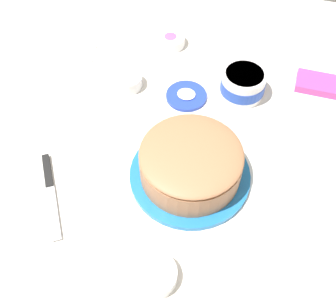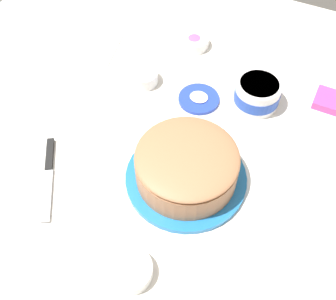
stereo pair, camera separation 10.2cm
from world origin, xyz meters
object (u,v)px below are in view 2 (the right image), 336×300
Objects in this scene: sprinkle_bowl_orange at (143,77)px; spreading_knife at (49,171)px; frosted_cake at (187,167)px; sprinkle_bowl_yellow at (130,270)px; frosting_tub_lid at (199,99)px; paper_napkin at (93,46)px; sprinkle_bowl_rainbow at (194,41)px; frosting_tub at (257,93)px.

spreading_knife is at bearing 80.14° from sprinkle_bowl_orange.
frosted_cake is 0.26m from sprinkle_bowl_yellow.
frosting_tub_lid is 0.39m from paper_napkin.
spreading_knife is at bearing -24.73° from sprinkle_bowl_yellow.
frosting_tub_lid is at bearing -179.59° from sprinkle_bowl_orange.
frosted_cake reaches higher than sprinkle_bowl_orange.
spreading_knife is 1.41× the size of paper_napkin.
sprinkle_bowl_orange reaches higher than spreading_knife.
frosting_tub_lid is at bearing 116.62° from sprinkle_bowl_rainbow.
sprinkle_bowl_rainbow is 0.31m from paper_napkin.
sprinkle_bowl_yellow is at bearing 96.92° from frosting_tub_lid.
spreading_knife is 0.33m from sprinkle_bowl_yellow.
sprinkle_bowl_yellow is at bearing 87.65° from frosted_cake.
sprinkle_bowl_rainbow is at bearing -108.19° from sprinkle_bowl_orange.
frosted_cake is 3.02× the size of sprinkle_bowl_yellow.
spreading_knife is at bearing 57.83° from frosting_tub_lid.
sprinkle_bowl_orange is at bearing 0.41° from frosting_tub_lid.
frosted_cake is at bearing -158.25° from spreading_knife.
frosting_tub is at bearing 178.80° from paper_napkin.
sprinkle_bowl_rainbow reaches higher than frosting_tub_lid.
sprinkle_bowl_orange is at bearing -65.49° from sprinkle_bowl_yellow.
frosting_tub reaches higher than sprinkle_bowl_orange.
sprinkle_bowl_yellow is (0.01, 0.26, -0.03)m from frosted_cake.
sprinkle_bowl_orange is at bearing -45.80° from frosted_cake.
frosting_tub is at bearing -103.02° from frosted_cake.
spreading_knife is 0.38m from sprinkle_bowl_orange.
sprinkle_bowl_yellow is at bearing 102.96° from sprinkle_bowl_rainbow.
frosted_cake is 1.94× the size of paper_napkin.
sprinkle_bowl_orange reaches higher than frosting_tub_lid.
sprinkle_bowl_rainbow is at bearing -68.97° from frosted_cake.
frosted_cake reaches higher than paper_napkin.
paper_napkin is at bearing -18.01° from sprinkle_bowl_orange.
frosted_cake is 1.38× the size of spreading_knife.
sprinkle_bowl_yellow is 0.74m from sprinkle_bowl_rainbow.
frosting_tub_lid is 1.18× the size of sprinkle_bowl_yellow.
sprinkle_bowl_yellow reaches higher than paper_napkin.
frosting_tub is 0.29m from sprinkle_bowl_rainbow.
spreading_knife is at bearing 48.63° from frosting_tub.
sprinkle_bowl_orange is (-0.07, -0.38, 0.01)m from spreading_knife.
sprinkle_bowl_rainbow is at bearing -31.11° from frosting_tub.
sprinkle_bowl_orange reaches higher than sprinkle_bowl_rainbow.
frosting_tub_lid is at bearing -83.08° from sprinkle_bowl_yellow.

